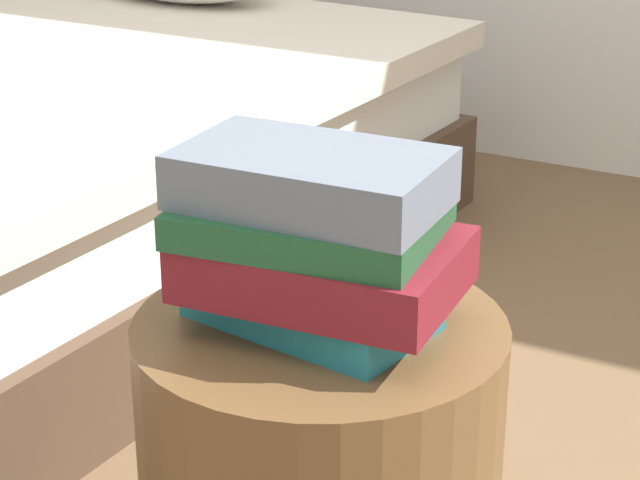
% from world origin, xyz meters
% --- Properties ---
extents(book_teal, '(0.28, 0.19, 0.04)m').
position_xyz_m(book_teal, '(-0.01, 0.00, 0.47)').
color(book_teal, '#1E727F').
rests_on(book_teal, side_table).
extents(book_maroon, '(0.31, 0.23, 0.06)m').
position_xyz_m(book_maroon, '(0.01, 0.00, 0.53)').
color(book_maroon, maroon).
rests_on(book_maroon, book_teal).
extents(book_forest, '(0.30, 0.24, 0.04)m').
position_xyz_m(book_forest, '(-0.01, -0.00, 0.58)').
color(book_forest, '#1E512D').
rests_on(book_forest, book_maroon).
extents(book_slate, '(0.29, 0.18, 0.06)m').
position_xyz_m(book_slate, '(-0.01, -0.01, 0.63)').
color(book_slate, slate).
rests_on(book_slate, book_forest).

